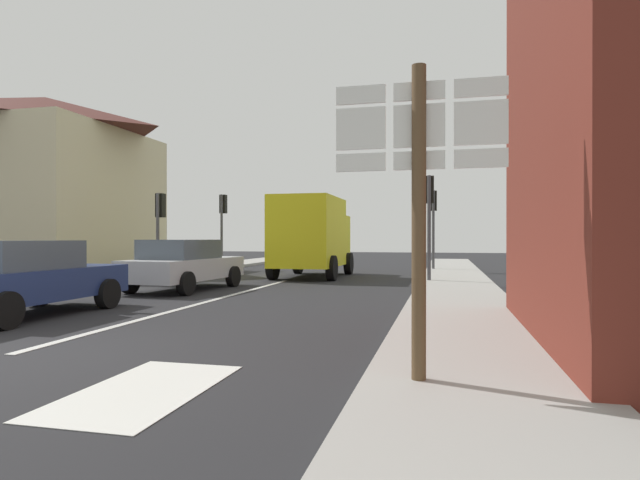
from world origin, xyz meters
The scene contains 14 objects.
ground_plane centered at (0.00, 10.00, 0.00)m, with size 80.00×80.00×0.00m, color #232326.
sidewalk_right centered at (5.83, 8.00, 0.07)m, with size 2.28×44.00×0.14m, color #9E9B96.
sidewalk_left centered at (-5.83, 8.00, 0.07)m, with size 2.28×44.00×0.14m, color #9E9B96.
lane_centre_stripe centered at (0.00, 6.00, 0.01)m, with size 0.16×12.00×0.01m, color silver.
lane_turn_arrow centered at (2.58, -1.00, 0.01)m, with size 1.20×2.20×0.01m, color silver.
clapboard_house_left centered at (-12.27, 14.70, 4.01)m, with size 8.17×9.23×7.95m.
sedan_near centered at (-2.45, 2.82, 0.76)m, with size 1.97×4.20×1.47m.
sedan_far centered at (-1.92, 8.25, 0.76)m, with size 2.20×4.31×1.47m.
delivery_truck centered at (0.48, 13.98, 1.65)m, with size 2.49×5.01×3.05m.
route_sign_post centered at (5.24, -0.45, 2.00)m, with size 1.66×0.14×3.20m.
traffic_light_far_right centered at (4.98, 18.51, 2.71)m, with size 0.30×0.49×3.65m.
traffic_light_far_left centered at (-4.98, 17.90, 2.68)m, with size 0.30×0.49×3.62m.
traffic_light_near_left centered at (-4.98, 12.14, 2.37)m, with size 0.30×0.49×3.20m.
traffic_light_near_right centered at (4.98, 11.98, 2.64)m, with size 0.30×0.49×3.57m.
Camera 1 is at (5.48, -5.63, 1.52)m, focal length 29.37 mm.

